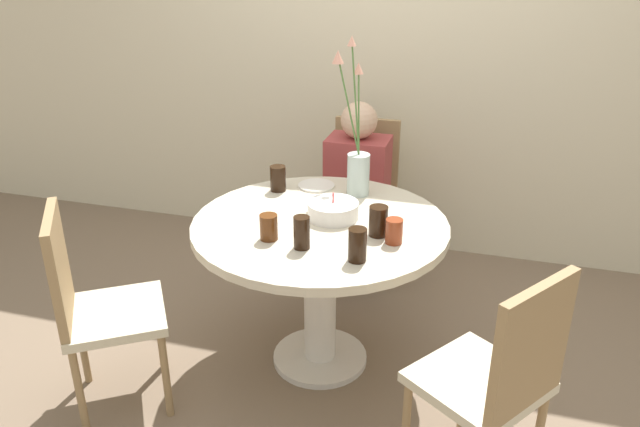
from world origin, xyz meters
TOP-DOWN VIEW (x-y plane):
  - ground_plane at (0.00, 0.00)m, footprint 16.00×16.00m
  - wall_back at (0.00, 1.37)m, footprint 8.00×0.05m
  - dining_table at (0.00, 0.00)m, footprint 1.13×1.13m
  - chair_right_flank at (-0.02, 0.98)m, footprint 0.41×0.41m
  - chair_left_flank at (-0.81, -0.55)m, footprint 0.56×0.56m
  - chair_near_front at (0.80, -0.56)m, footprint 0.56×0.56m
  - birthday_cake at (0.04, 0.06)m, footprint 0.23×0.23m
  - flower_vase at (0.07, 0.37)m, footprint 0.20×0.20m
  - side_plate at (-0.14, 0.40)m, footprint 0.18×0.18m
  - drink_glass_0 at (0.35, -0.11)m, footprint 0.07×0.07m
  - drink_glass_1 at (-0.30, 0.30)m, footprint 0.08×0.08m
  - drink_glass_2 at (0.24, -0.30)m, footprint 0.07×0.07m
  - drink_glass_3 at (0.27, -0.06)m, footprint 0.08×0.08m
  - drink_glass_4 at (-0.15, -0.22)m, footprint 0.07×0.07m
  - drink_glass_5 at (0.00, -0.26)m, footprint 0.07×0.07m
  - person_woman at (-0.02, 0.82)m, footprint 0.34×0.24m

SIDE VIEW (x-z plane):
  - ground_plane at x=0.00m, z-range 0.00..0.00m
  - person_woman at x=-0.02m, z-range -0.03..1.04m
  - chair_right_flank at x=-0.02m, z-range 0.06..0.98m
  - chair_left_flank at x=-0.81m, z-range 0.06..0.98m
  - chair_near_front at x=0.80m, z-range 0.06..0.98m
  - dining_table at x=0.00m, z-range 0.22..0.95m
  - side_plate at x=-0.14m, z-range 0.74..0.75m
  - birthday_cake at x=0.04m, z-range 0.72..0.83m
  - drink_glass_0 at x=0.35m, z-range 0.74..0.84m
  - drink_glass_4 at x=-0.15m, z-range 0.74..0.85m
  - drink_glass_1 at x=-0.30m, z-range 0.74..0.86m
  - drink_glass_3 at x=0.27m, z-range 0.74..0.87m
  - drink_glass_2 at x=0.24m, z-range 0.74..0.87m
  - drink_glass_5 at x=0.00m, z-range 0.74..0.87m
  - flower_vase at x=0.07m, z-range 0.55..1.29m
  - wall_back at x=0.00m, z-range 0.00..2.60m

